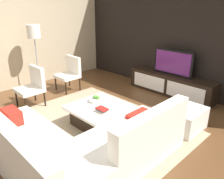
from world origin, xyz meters
TOP-DOWN VIEW (x-y plane):
  - ground_plane at (0.00, 0.00)m, footprint 14.00×14.00m
  - feature_wall_back at (0.00, 2.70)m, footprint 6.40×0.12m
  - side_wall_left at (-3.20, 0.20)m, footprint 0.12×5.20m
  - area_rug at (-0.10, 0.00)m, footprint 3.26×2.53m
  - media_console at (-0.00, 2.40)m, footprint 2.20×0.48m
  - television at (0.00, 2.40)m, footprint 1.04×0.06m
  - sectional_couch at (0.50, -0.86)m, footprint 2.28×2.35m
  - coffee_table at (-0.10, 0.10)m, footprint 0.95×0.98m
  - accent_chair_near at (-1.77, -0.34)m, footprint 0.54×0.51m
  - floor_lamp at (-2.62, 0.22)m, footprint 0.32×0.32m
  - ottoman at (1.02, 1.11)m, footprint 0.70×0.70m
  - fruit_bowl at (-0.28, 0.20)m, footprint 0.28×0.28m
  - accent_chair_far at (-2.03, 0.81)m, footprint 0.56×0.51m
  - book_stack at (0.12, -0.02)m, footprint 0.21×0.15m

SIDE VIEW (x-z plane):
  - ground_plane at x=0.00m, z-range 0.00..0.00m
  - area_rug at x=-0.10m, z-range 0.00..0.01m
  - ottoman at x=1.02m, z-range 0.00..0.40m
  - coffee_table at x=-0.10m, z-range 0.01..0.39m
  - media_console at x=0.00m, z-range 0.00..0.50m
  - sectional_couch at x=0.50m, z-range -0.13..0.70m
  - book_stack at x=0.12m, z-range 0.38..0.46m
  - fruit_bowl at x=-0.28m, z-range 0.36..0.50m
  - accent_chair_near at x=-1.77m, z-range 0.06..0.93m
  - accent_chair_far at x=-2.03m, z-range 0.06..0.93m
  - television at x=0.00m, z-range 0.50..1.12m
  - floor_lamp at x=-2.62m, z-range 0.57..2.23m
  - feature_wall_back at x=0.00m, z-range 0.00..2.80m
  - side_wall_left at x=-3.20m, z-range 0.00..2.80m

